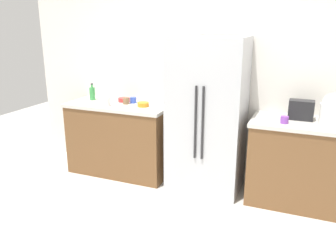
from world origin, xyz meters
TOP-DOWN VIEW (x-y plane):
  - kitchen_back_panel at (0.00, 1.80)m, footprint 4.89×0.10m
  - counter_left at (-1.03, 1.44)m, footprint 1.33×0.62m
  - counter_right at (1.38, 1.44)m, footprint 1.49×0.62m
  - refrigerator at (0.13, 1.43)m, footprint 0.83×0.63m
  - toaster at (1.13, 1.53)m, footprint 0.25×0.15m
  - rice_cooker at (1.42, 1.41)m, footprint 0.23×0.23m
  - bottle_a at (-1.48, 1.52)m, footprint 0.07×0.07m
  - cup_a at (-0.95, 1.47)m, footprint 0.08×0.08m
  - cup_b at (-1.12, 1.29)m, footprint 0.09×0.09m
  - cup_c at (-0.89, 1.56)m, footprint 0.08×0.08m
  - cup_d at (0.98, 1.31)m, footprint 0.08×0.08m
  - bowl_a at (-0.68, 1.43)m, footprint 0.14×0.14m
  - bowl_b at (-1.04, 1.58)m, footprint 0.15×0.15m

SIDE VIEW (x-z plane):
  - counter_right at x=1.38m, z-range 0.00..0.93m
  - counter_left at x=-1.03m, z-range 0.00..0.93m
  - refrigerator at x=0.13m, z-range 0.00..1.78m
  - bowl_b at x=-1.04m, z-range 0.93..0.98m
  - bowl_a at x=-0.68m, z-range 0.93..0.98m
  - cup_c at x=-0.89m, z-range 0.93..1.00m
  - cup_d at x=0.98m, z-range 0.93..1.00m
  - cup_a at x=-0.95m, z-range 0.93..1.01m
  - cup_b at x=-1.12m, z-range 0.93..1.03m
  - bottle_a at x=-1.48m, z-range 0.91..1.13m
  - toaster at x=1.13m, z-range 0.93..1.14m
  - rice_cooker at x=1.42m, z-range 0.93..1.25m
  - kitchen_back_panel at x=0.00m, z-range 0.00..2.76m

